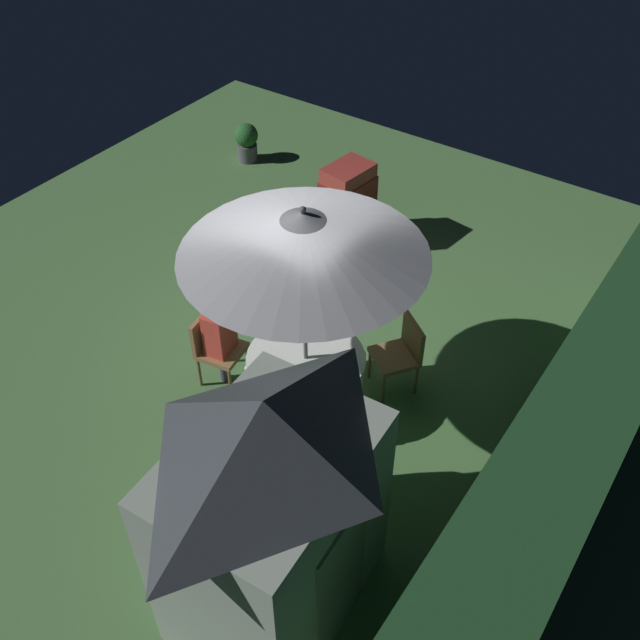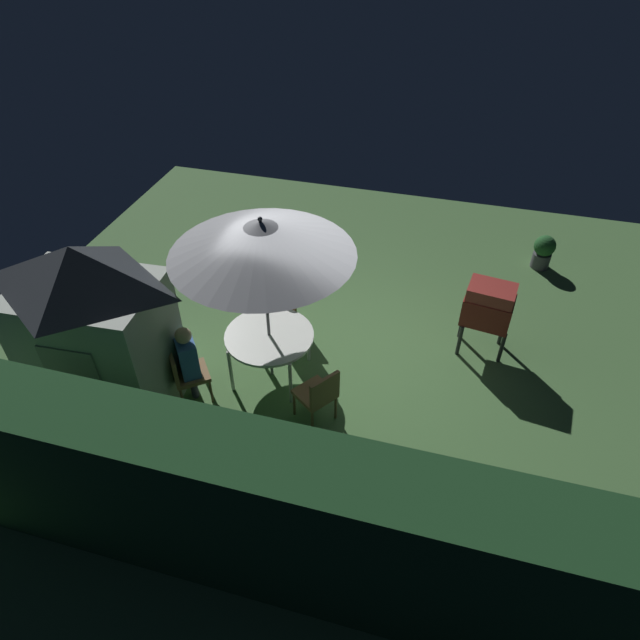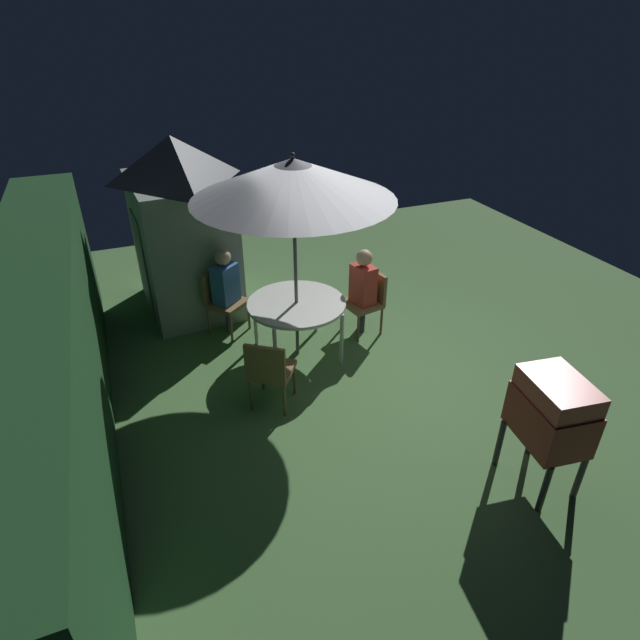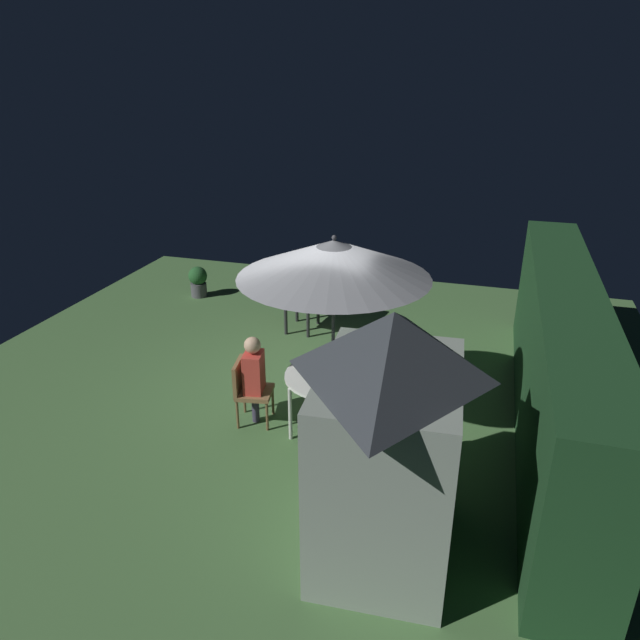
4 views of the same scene
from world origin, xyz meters
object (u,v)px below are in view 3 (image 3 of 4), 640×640
patio_umbrella (293,179)px  garden_shed (182,225)px  chair_near_shed (367,298)px  chair_toward_hedge (269,370)px  person_in_red (363,283)px  chair_far_side (222,297)px  patio_table (297,306)px  person_in_blue (225,282)px  bbq_grill (552,413)px

patio_umbrella → garden_shed: bearing=28.8°
chair_near_shed → chair_toward_hedge: size_ratio=1.00×
chair_near_shed → person_in_red: size_ratio=0.71×
chair_far_side → garden_shed: bearing=17.8°
patio_table → person_in_blue: 1.15m
chair_far_side → patio_table: bearing=-142.3°
garden_shed → patio_umbrella: size_ratio=0.97×
patio_table → patio_umbrella: bearing=45.0°
chair_toward_hedge → patio_table: bearing=-36.0°
bbq_grill → chair_toward_hedge: 2.90m
garden_shed → person_in_blue: bearing=-160.7°
bbq_grill → chair_near_shed: bbq_grill is taller
patio_table → chair_toward_hedge: (-0.90, 0.66, -0.20)m
chair_toward_hedge → chair_far_side: bearing=3.0°
person_in_blue → bbq_grill: bearing=-151.4°
person_in_red → chair_near_shed: bearing=-80.0°
chair_near_shed → person_in_blue: size_ratio=0.71×
garden_shed → bbq_grill: size_ratio=2.13×
garden_shed → chair_far_side: size_ratio=2.83×
patio_table → chair_near_shed: bearing=-80.0°
person_in_red → chair_far_side: bearing=66.0°
garden_shed → chair_far_side: 1.26m
bbq_grill → person_in_blue: (3.84, 2.09, -0.06)m
garden_shed → patio_table: size_ratio=2.03×
garden_shed → chair_far_side: bearing=-162.2°
person_in_red → bbq_grill: bearing=-173.5°
bbq_grill → person_in_red: 3.13m
chair_far_side → person_in_red: size_ratio=0.71×
garden_shed → chair_near_shed: bearing=-128.4°
garden_shed → patio_umbrella: bearing=-151.2°
garden_shed → chair_toward_hedge: 2.95m
patio_table → garden_shed: bearing=28.8°
chair_toward_hedge → person_in_blue: 1.83m
chair_far_side → person_in_red: 1.97m
patio_table → person_in_blue: (0.91, 0.70, 0.06)m
chair_toward_hedge → person_in_blue: person_in_blue is taller
chair_toward_hedge → person_in_blue: (1.81, 0.05, 0.26)m
chair_near_shed → person_in_blue: (0.71, 1.82, 0.26)m
patio_table → chair_toward_hedge: size_ratio=1.40×
patio_table → person_in_red: (0.18, -1.03, 0.06)m
garden_shed → chair_near_shed: (-1.72, -2.17, -0.78)m
bbq_grill → chair_far_side: 4.47m
chair_toward_hedge → bbq_grill: bearing=-134.8°
patio_table → patio_umbrella: size_ratio=0.48×
chair_near_shed → bbq_grill: bearing=-175.1°
garden_shed → patio_umbrella: (-1.92, -1.06, 1.05)m
chair_near_shed → chair_toward_hedge: same height
chair_far_side → chair_toward_hedge: 1.88m
patio_table → chair_near_shed: (0.20, -1.12, -0.20)m
patio_table → person_in_red: person_in_red is taller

